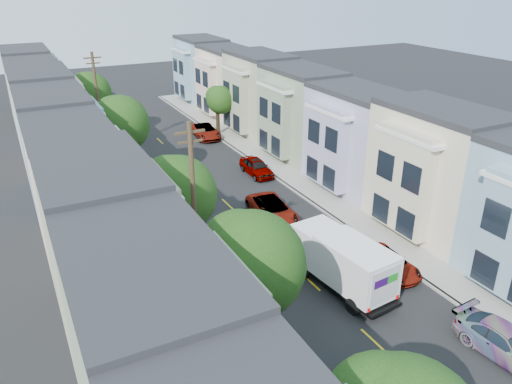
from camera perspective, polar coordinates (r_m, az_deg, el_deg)
The scene contains 24 objects.
ground at distance 30.38m, azimuth 6.17°, elevation -10.13°, with size 160.00×160.00×0.00m, color black.
road_slab at distance 42.09m, azimuth -4.91°, elevation 0.14°, with size 12.00×70.00×0.02m, color black.
curb_left at distance 40.42m, azimuth -12.86°, elevation -1.36°, with size 0.30×70.00×0.15m, color gray.
curb_right at distance 44.47m, azimuth 2.30°, elevation 1.65°, with size 0.30×70.00×0.15m, color gray.
sidewalk_left at distance 40.17m, azimuth -14.64°, elevation -1.71°, with size 2.60×70.00×0.15m, color gray.
sidewalk_right at distance 45.08m, azimuth 3.74°, elevation 1.93°, with size 2.60×70.00×0.15m, color gray.
centerline at distance 42.09m, azimuth -4.91°, elevation 0.12°, with size 0.12×70.00×0.01m, color gold.
townhouse_row_left at distance 39.73m, azimuth -19.94°, elevation -2.84°, with size 5.00×70.00×8.50m, color #ABAACB.
townhouse_row_right at distance 47.04m, azimuth 7.74°, elevation 2.62°, with size 5.00×70.00×8.50m, color #ABAACB.
tree_b at distance 21.29m, azimuth -0.77°, elevation -8.38°, with size 4.70×4.70×7.95m.
tree_c at distance 29.62m, azimuth -9.15°, elevation -0.33°, with size 4.70×4.70×7.29m.
tree_d at distance 42.25m, azimuth -15.34°, elevation 7.45°, with size 4.70×4.70×7.92m.
tree_e at distance 56.07m, azimuth -18.61°, elevation 10.49°, with size 4.70×4.70×7.42m.
tree_far_r at distance 56.00m, azimuth -4.17°, elevation 10.40°, with size 3.10×3.10×5.46m.
utility_pole_near at distance 26.87m, azimuth -7.07°, elevation -2.30°, with size 1.60×0.26×10.00m.
utility_pole_far at distance 50.83m, azimuth -17.56°, elevation 9.44°, with size 1.60×0.26×10.00m.
fedex_truck at distance 29.21m, azimuth 9.88°, elevation -7.72°, with size 2.57×6.67×3.20m.
lead_sedan at distance 36.92m, azimuth 1.87°, elevation -2.06°, with size 2.53×5.48×1.52m, color black.
parked_left_c at distance 28.73m, azimuth -3.26°, elevation -10.44°, with size 2.46×5.34×1.48m, color gray.
parked_left_d at distance 38.50m, azimuth -10.44°, elevation -1.50°, with size 1.39×3.94×1.31m, color #3D0905.
parked_right_a at distance 27.45m, azimuth 26.84°, elevation -15.26°, with size 2.13×5.08×1.52m, color #303338.
parked_right_b at distance 31.82m, azimuth 15.04°, elevation -7.87°, with size 2.03×4.40×1.22m, color silver.
parked_right_c at distance 45.03m, azimuth 0.04°, elevation 2.88°, with size 1.77×4.63×1.50m, color black.
parked_right_d at distance 55.69m, azimuth -5.78°, elevation 6.91°, with size 2.40×5.20×1.45m, color black.
Camera 1 is at (-14.22, -20.79, 16.97)m, focal length 35.00 mm.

